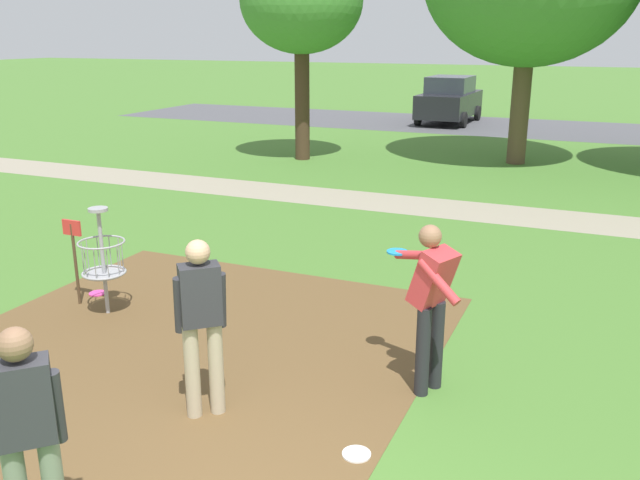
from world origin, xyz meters
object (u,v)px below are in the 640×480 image
(player_waiting_right, at_px, (28,434))
(frisbee_scattered_a, at_px, (98,293))
(tree_mid_center, at_px, (301,2))
(parked_car_leftmost, at_px, (450,100))
(player_foreground_watching, at_px, (431,298))
(disc_golf_basket, at_px, (99,256))
(player_waiting_left, at_px, (201,318))
(frisbee_far_right, at_px, (356,454))

(player_waiting_right, relative_size, frisbee_scattered_a, 7.36)
(tree_mid_center, bearing_deg, parked_car_leftmost, 78.95)
(tree_mid_center, relative_size, parked_car_leftmost, 1.36)
(player_foreground_watching, bearing_deg, disc_golf_basket, 176.09)
(frisbee_scattered_a, height_order, tree_mid_center, tree_mid_center)
(player_waiting_left, xyz_separation_m, frisbee_far_right, (1.53, -0.07, -0.96))
(frisbee_scattered_a, height_order, parked_car_leftmost, parked_car_leftmost)
(disc_golf_basket, relative_size, player_foreground_watching, 0.81)
(player_waiting_left, relative_size, frisbee_scattered_a, 7.36)
(disc_golf_basket, distance_m, parked_car_leftmost, 21.10)
(player_waiting_left, bearing_deg, disc_golf_basket, 148.34)
(frisbee_far_right, relative_size, parked_car_leftmost, 0.06)
(player_waiting_right, xyz_separation_m, frisbee_far_right, (1.54, 1.94, -0.96))
(player_waiting_right, xyz_separation_m, tree_mid_center, (-4.86, 14.74, 3.30))
(tree_mid_center, bearing_deg, frisbee_far_right, -63.41)
(player_foreground_watching, relative_size, frisbee_far_right, 6.91)
(disc_golf_basket, relative_size, player_waiting_right, 0.81)
(player_waiting_right, bearing_deg, player_foreground_watching, 61.23)
(player_foreground_watching, xyz_separation_m, player_waiting_right, (-1.80, -3.27, -0.02))
(player_foreground_watching, bearing_deg, parked_car_leftmost, 102.45)
(frisbee_far_right, height_order, tree_mid_center, tree_mid_center)
(frisbee_scattered_a, bearing_deg, tree_mid_center, 99.69)
(frisbee_far_right, bearing_deg, parked_car_leftmost, 101.12)
(disc_golf_basket, height_order, parked_car_leftmost, parked_car_leftmost)
(player_waiting_left, relative_size, player_waiting_right, 1.00)
(frisbee_scattered_a, bearing_deg, player_waiting_right, -52.99)
(player_foreground_watching, relative_size, parked_car_leftmost, 0.40)
(player_foreground_watching, height_order, tree_mid_center, tree_mid_center)
(player_waiting_left, bearing_deg, frisbee_far_right, -2.46)
(player_waiting_left, bearing_deg, player_foreground_watching, 35.26)
(frisbee_far_right, relative_size, tree_mid_center, 0.04)
(tree_mid_center, bearing_deg, disc_golf_basket, -78.14)
(disc_golf_basket, relative_size, parked_car_leftmost, 0.33)
(disc_golf_basket, distance_m, tree_mid_center, 11.95)
(player_waiting_right, bearing_deg, tree_mid_center, 108.26)
(player_waiting_left, height_order, frisbee_scattered_a, player_waiting_left)
(disc_golf_basket, xyz_separation_m, player_waiting_right, (2.52, -3.57, 0.21))
(frisbee_far_right, bearing_deg, tree_mid_center, 116.59)
(player_foreground_watching, relative_size, tree_mid_center, 0.30)
(player_foreground_watching, height_order, frisbee_far_right, player_foreground_watching)
(frisbee_far_right, bearing_deg, player_foreground_watching, 79.15)
(player_waiting_right, height_order, frisbee_far_right, player_waiting_right)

